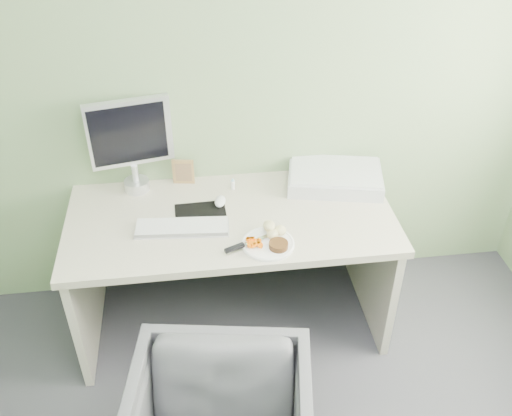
{
  "coord_description": "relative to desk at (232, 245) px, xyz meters",
  "views": [
    {
      "loc": [
        -0.16,
        -0.6,
        2.4
      ],
      "look_at": [
        0.11,
        1.5,
        0.86
      ],
      "focal_mm": 40.0,
      "sensor_mm": 36.0,
      "label": 1
    }
  ],
  "objects": [
    {
      "name": "mousepad",
      "position": [
        -0.14,
        0.02,
        0.18
      ],
      "size": [
        0.25,
        0.22,
        0.0
      ],
      "primitive_type": "cube",
      "rotation": [
        0.0,
        0.0,
        0.02
      ],
      "color": "black",
      "rests_on": "desk"
    },
    {
      "name": "scanner",
      "position": [
        0.57,
        0.22,
        0.22
      ],
      "size": [
        0.54,
        0.42,
        0.08
      ],
      "primitive_type": "cube",
      "rotation": [
        0.0,
        0.0,
        -0.21
      ],
      "color": "silver",
      "rests_on": "desk"
    },
    {
      "name": "wall_back",
      "position": [
        0.0,
        0.38,
        0.8
      ],
      "size": [
        3.5,
        0.0,
        3.5
      ],
      "primitive_type": "plane",
      "rotation": [
        1.57,
        0.0,
        0.0
      ],
      "color": "#6C8960",
      "rests_on": "floor"
    },
    {
      "name": "plate",
      "position": [
        0.15,
        -0.24,
        0.19
      ],
      "size": [
        0.24,
        0.24,
        0.01
      ],
      "primitive_type": "cylinder",
      "color": "white",
      "rests_on": "desk"
    },
    {
      "name": "desk",
      "position": [
        0.0,
        0.0,
        0.0
      ],
      "size": [
        1.6,
        0.75,
        0.73
      ],
      "color": "beige",
      "rests_on": "floor"
    },
    {
      "name": "monitor",
      "position": [
        -0.46,
        0.31,
        0.46
      ],
      "size": [
        0.41,
        0.15,
        0.5
      ],
      "rotation": [
        0.0,
        0.0,
        0.2
      ],
      "color": "silver",
      "rests_on": "desk"
    },
    {
      "name": "potato_pile",
      "position": [
        0.17,
        -0.18,
        0.22
      ],
      "size": [
        0.12,
        0.1,
        0.06
      ],
      "primitive_type": "ellipsoid",
      "rotation": [
        0.0,
        0.0,
        0.3
      ],
      "color": "tan",
      "rests_on": "plate"
    },
    {
      "name": "eyedrop_bottle",
      "position": [
        0.03,
        0.24,
        0.21
      ],
      "size": [
        0.02,
        0.02,
        0.07
      ],
      "color": "white",
      "rests_on": "desk"
    },
    {
      "name": "carrot_heap",
      "position": [
        0.08,
        -0.25,
        0.22
      ],
      "size": [
        0.07,
        0.07,
        0.04
      ],
      "primitive_type": "cube",
      "rotation": [
        0.0,
        0.0,
        -0.29
      ],
      "color": "#FF6905",
      "rests_on": "plate"
    },
    {
      "name": "steak",
      "position": [
        0.19,
        -0.28,
        0.21
      ],
      "size": [
        0.11,
        0.11,
        0.03
      ],
      "primitive_type": "cylinder",
      "rotation": [
        0.0,
        0.0,
        -0.36
      ],
      "color": "black",
      "rests_on": "plate"
    },
    {
      "name": "photo_frame",
      "position": [
        -0.22,
        0.33,
        0.25
      ],
      "size": [
        0.11,
        0.03,
        0.14
      ],
      "primitive_type": "cube",
      "rotation": [
        0.0,
        0.0,
        -0.15
      ],
      "color": "#A0794B",
      "rests_on": "desk"
    },
    {
      "name": "keyboard",
      "position": [
        -0.24,
        -0.08,
        0.2
      ],
      "size": [
        0.44,
        0.16,
        0.02
      ],
      "primitive_type": "cube",
      "rotation": [
        0.0,
        0.0,
        -0.08
      ],
      "color": "white",
      "rests_on": "desk"
    },
    {
      "name": "computer_mouse",
      "position": [
        -0.04,
        0.11,
        0.2
      ],
      "size": [
        0.07,
        0.11,
        0.03
      ],
      "primitive_type": "ellipsoid",
      "rotation": [
        0.0,
        0.0,
        -0.22
      ],
      "color": "white",
      "rests_on": "desk"
    },
    {
      "name": "steak_knife",
      "position": [
        0.03,
        -0.26,
        0.21
      ],
      "size": [
        0.23,
        0.12,
        0.02
      ],
      "rotation": [
        0.0,
        0.0,
        0.41
      ],
      "color": "silver",
      "rests_on": "plate"
    }
  ]
}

